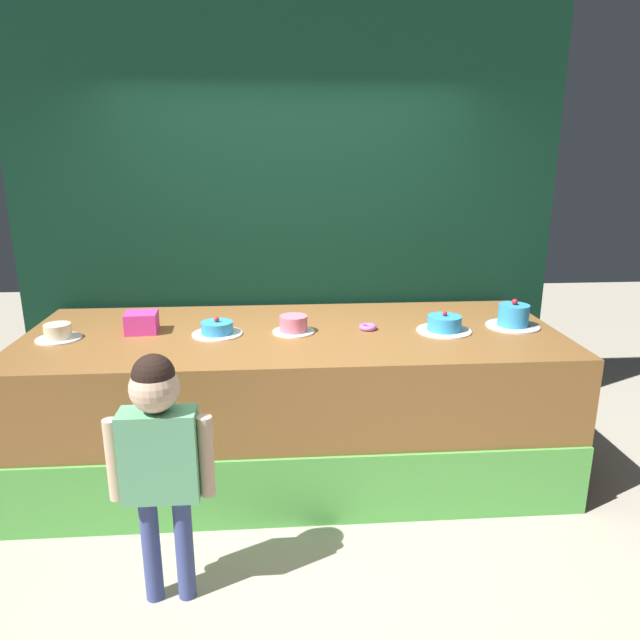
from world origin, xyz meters
The scene contains 11 objects.
ground_plane centered at (0.00, 0.00, 0.00)m, with size 12.00×12.00×0.00m, color #BCB29E.
stage_platform centered at (0.00, 0.66, 0.47)m, with size 3.31×1.34×0.94m.
curtain_backdrop centered at (0.00, 1.42, 1.59)m, with size 3.87×0.08×3.19m, color black.
child_figure centered at (-0.62, -0.50, 0.78)m, with size 0.47×0.21×1.21m.
pink_box centered at (-0.94, 0.70, 1.00)m, with size 0.19×0.17×0.13m, color #EA3AA0.
donut centered at (0.47, 0.66, 0.95)m, with size 0.11×0.11×0.03m, color #CC66D8.
cake_far_left centered at (-1.41, 0.60, 0.98)m, with size 0.26×0.26×0.10m.
cake_left centered at (-0.47, 0.62, 0.97)m, with size 0.31×0.31×0.11m.
cake_center centered at (0.00, 0.63, 0.99)m, with size 0.26×0.26×0.11m.
cake_right centered at (0.94, 0.58, 0.98)m, with size 0.34×0.34×0.13m.
cake_far_right centered at (1.41, 0.65, 1.00)m, with size 0.34×0.34×0.18m.
Camera 1 is at (-0.10, -2.83, 2.01)m, focal length 32.75 mm.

